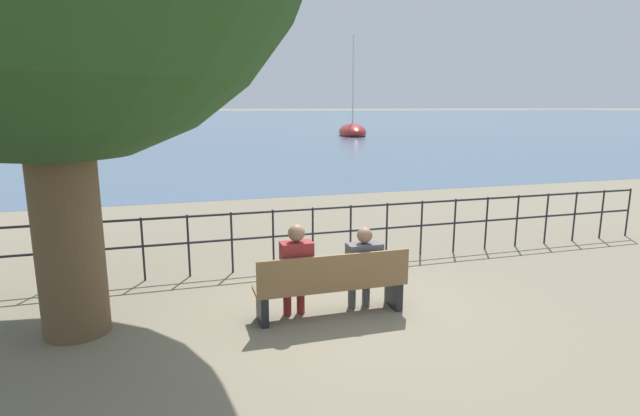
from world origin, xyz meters
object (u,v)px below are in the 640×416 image
(sailboat_0, at_px, (352,132))
(harbor_lighthouse, at_px, (59,72))
(park_bench, at_px, (332,285))
(sailboat_1, at_px, (71,147))
(seated_person_left, at_px, (296,267))
(seated_person_right, at_px, (363,265))
(sailboat_3, at_px, (81,138))

(sailboat_0, bearing_deg, harbor_lighthouse, 130.49)
(park_bench, distance_m, sailboat_1, 28.77)
(sailboat_1, relative_size, harbor_lighthouse, 0.51)
(seated_person_left, height_order, harbor_lighthouse, harbor_lighthouse)
(park_bench, bearing_deg, seated_person_right, 9.55)
(seated_person_right, xyz_separation_m, sailboat_0, (14.36, 39.35, -0.30))
(seated_person_left, bearing_deg, harbor_lighthouse, 101.50)
(seated_person_right, bearing_deg, sailboat_1, 106.78)
(sailboat_3, xyz_separation_m, harbor_lighthouse, (-15.06, 77.20, 9.55))
(sailboat_0, relative_size, harbor_lighthouse, 0.46)
(seated_person_left, relative_size, harbor_lighthouse, 0.06)
(seated_person_right, relative_size, harbor_lighthouse, 0.06)
(park_bench, bearing_deg, sailboat_1, 105.83)
(seated_person_left, height_order, sailboat_0, sailboat_0)
(sailboat_1, distance_m, sailboat_3, 10.97)
(seated_person_right, height_order, sailboat_3, sailboat_3)
(sailboat_0, height_order, sailboat_1, sailboat_1)
(sailboat_0, distance_m, sailboat_3, 23.79)
(sailboat_1, distance_m, harbor_lighthouse, 90.08)
(harbor_lighthouse, bearing_deg, seated_person_left, -78.50)
(sailboat_0, distance_m, harbor_lighthouse, 86.19)
(seated_person_right, distance_m, sailboat_0, 41.89)
(park_bench, distance_m, harbor_lighthouse, 118.62)
(sailboat_0, xyz_separation_m, harbor_lighthouse, (-38.84, 76.36, 9.48))
(seated_person_left, relative_size, sailboat_3, 0.11)
(sailboat_3, bearing_deg, seated_person_right, -90.99)
(sailboat_1, bearing_deg, seated_person_right, -70.00)
(seated_person_right, distance_m, harbor_lighthouse, 118.63)
(seated_person_left, xyz_separation_m, sailboat_0, (15.30, 39.35, -0.35))
(seated_person_left, xyz_separation_m, sailboat_3, (-8.48, 38.51, -0.43))
(sailboat_0, relative_size, sailboat_3, 0.80)
(sailboat_1, bearing_deg, sailboat_0, 30.61)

